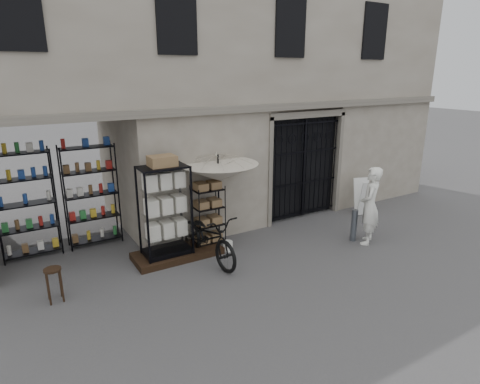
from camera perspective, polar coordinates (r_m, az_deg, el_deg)
ground at (r=9.44m, az=8.69°, el=-9.26°), size 80.00×80.00×0.00m
main_building at (r=11.84m, az=-3.36°, el=18.59°), size 14.00×4.00×9.00m
shop_recess at (r=9.67m, az=-23.73°, el=-0.36°), size 3.00×1.70×3.00m
shop_shelving at (r=10.21m, az=-24.24°, el=-1.03°), size 2.70×0.50×2.50m
iron_gate at (r=11.67m, az=8.55°, el=3.62°), size 2.50×0.21×3.00m
step_platform at (r=9.49m, az=-8.87°, el=-8.61°), size 2.00×0.90×0.15m
display_cabinet at (r=9.01m, az=-10.58°, el=-3.31°), size 1.16×0.91×2.20m
wire_rack at (r=9.66m, az=-4.56°, el=-3.60°), size 0.79×0.66×1.55m
market_umbrella at (r=9.45m, az=-3.12°, el=3.52°), size 2.18×2.20×2.71m
white_bucket at (r=9.66m, az=-1.77°, el=-7.68°), size 0.24×0.24×0.23m
bicycle at (r=9.28m, az=-4.50°, el=-9.60°), size 0.86×1.21×2.16m
wooden_stool at (r=8.33m, az=-24.90°, el=-11.79°), size 0.41×0.41×0.66m
steel_bollard at (r=10.49m, az=15.90°, el=-4.57°), size 0.15×0.15×0.82m
shopkeeper at (r=10.63m, az=17.52°, el=-6.84°), size 1.71×1.98×0.46m
easel_sign at (r=12.45m, az=17.29°, el=-0.69°), size 0.65×0.70×1.05m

